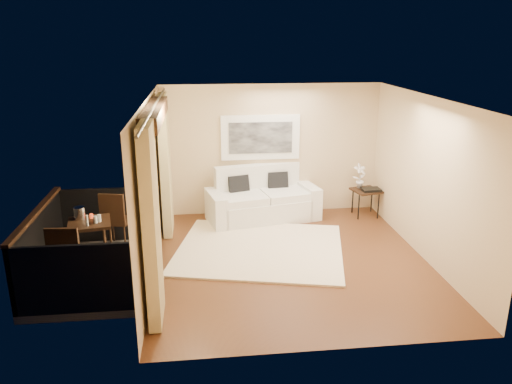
{
  "coord_description": "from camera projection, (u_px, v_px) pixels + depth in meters",
  "views": [
    {
      "loc": [
        -1.47,
        -7.52,
        3.63
      ],
      "look_at": [
        -0.53,
        0.59,
        1.05
      ],
      "focal_mm": 35.0,
      "sensor_mm": 36.0,
      "label": 1
    }
  ],
  "objects": [
    {
      "name": "side_table",
      "position": [
        366.0,
        192.0,
        10.34
      ],
      "size": [
        0.63,
        0.63,
        0.57
      ],
      "rotation": [
        0.0,
        0.0,
        0.24
      ],
      "color": "black",
      "rests_on": "floor"
    },
    {
      "name": "tray",
      "position": [
        371.0,
        189.0,
        10.25
      ],
      "size": [
        0.39,
        0.29,
        0.05
      ],
      "primitive_type": "cube",
      "rotation": [
        0.0,
        0.0,
        0.03
      ],
      "color": "black",
      "rests_on": "side_table"
    },
    {
      "name": "candle",
      "position": [
        91.0,
        216.0,
        8.13
      ],
      "size": [
        0.06,
        0.06,
        0.07
      ],
      "primitive_type": "cylinder",
      "color": "red",
      "rests_on": "bistro_table"
    },
    {
      "name": "vase",
      "position": [
        87.0,
        221.0,
        7.78
      ],
      "size": [
        0.04,
        0.04,
        0.18
      ],
      "primitive_type": "cylinder",
      "color": "silver",
      "rests_on": "bistro_table"
    },
    {
      "name": "curtains",
      "position": [
        160.0,
        189.0,
        7.75
      ],
      "size": [
        0.16,
        4.8,
        2.64
      ],
      "color": "#CCB77D",
      "rests_on": "ground"
    },
    {
      "name": "glass_b",
      "position": [
        99.0,
        218.0,
        7.97
      ],
      "size": [
        0.06,
        0.06,
        0.12
      ],
      "primitive_type": "cylinder",
      "color": "white",
      "rests_on": "bistro_table"
    },
    {
      "name": "orchid",
      "position": [
        360.0,
        176.0,
        10.36
      ],
      "size": [
        0.32,
        0.26,
        0.52
      ],
      "primitive_type": "imported",
      "rotation": [
        0.0,
        0.0,
        0.28
      ],
      "color": "white",
      "rests_on": "side_table"
    },
    {
      "name": "sofa",
      "position": [
        262.0,
        201.0,
        10.23
      ],
      "size": [
        2.38,
        1.4,
        1.07
      ],
      "rotation": [
        0.0,
        0.0,
        0.21
      ],
      "color": "white",
      "rests_on": "floor"
    },
    {
      "name": "floor",
      "position": [
        291.0,
        261.0,
        8.38
      ],
      "size": [
        5.0,
        5.0,
        0.0
      ],
      "primitive_type": "plane",
      "color": "brown",
      "rests_on": "ground"
    },
    {
      "name": "ice_bucket",
      "position": [
        80.0,
        213.0,
        8.08
      ],
      "size": [
        0.18,
        0.18,
        0.2
      ],
      "primitive_type": "cylinder",
      "color": "silver",
      "rests_on": "bistro_table"
    },
    {
      "name": "balcony_chair_far",
      "position": [
        115.0,
        216.0,
        8.72
      ],
      "size": [
        0.54,
        0.54,
        1.03
      ],
      "rotation": [
        0.0,
        0.0,
        2.9
      ],
      "color": "black",
      "rests_on": "balcony"
    },
    {
      "name": "artwork",
      "position": [
        261.0,
        138.0,
        10.2
      ],
      "size": [
        1.62,
        0.07,
        0.92
      ],
      "color": "white",
      "rests_on": "room_shell"
    },
    {
      "name": "bistro_table",
      "position": [
        90.0,
        226.0,
        8.02
      ],
      "size": [
        0.76,
        0.76,
        0.77
      ],
      "rotation": [
        0.0,
        0.0,
        0.19
      ],
      "color": "black",
      "rests_on": "balcony"
    },
    {
      "name": "balcony_chair_near",
      "position": [
        62.0,
        260.0,
        6.98
      ],
      "size": [
        0.49,
        0.5,
        1.06
      ],
      "rotation": [
        0.0,
        0.0,
        -0.07
      ],
      "color": "black",
      "rests_on": "balcony"
    },
    {
      "name": "balcony",
      "position": [
        88.0,
        261.0,
        7.97
      ],
      "size": [
        1.81,
        2.6,
        1.17
      ],
      "color": "#605B56",
      "rests_on": "ground"
    },
    {
      "name": "rug",
      "position": [
        260.0,
        249.0,
        8.81
      ],
      "size": [
        3.35,
        3.08,
        0.04
      ],
      "primitive_type": "cube",
      "rotation": [
        0.0,
        0.0,
        -0.23
      ],
      "color": "#FFECCD",
      "rests_on": "floor"
    },
    {
      "name": "room_shell",
      "position": [
        154.0,
        113.0,
        7.39
      ],
      "size": [
        5.0,
        6.4,
        5.0
      ],
      "color": "white",
      "rests_on": "ground"
    },
    {
      "name": "glass_a",
      "position": [
        95.0,
        220.0,
        7.9
      ],
      "size": [
        0.06,
        0.06,
        0.12
      ],
      "primitive_type": "cylinder",
      "color": "white",
      "rests_on": "bistro_table"
    }
  ]
}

